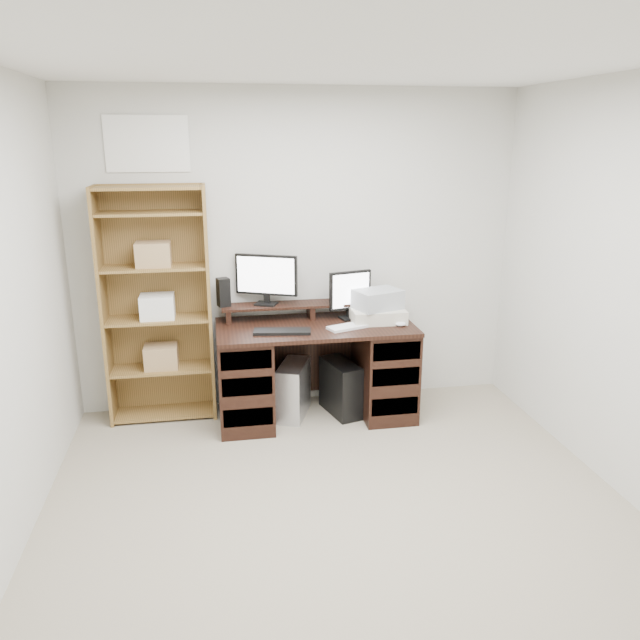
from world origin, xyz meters
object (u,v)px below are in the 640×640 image
object	(u,v)px
desk	(315,369)
printer	(377,315)
bookshelf	(158,303)
monitor_wide	(266,277)
monitor_small	(350,293)
tower_silver	(293,390)
tower_black	(341,388)

from	to	relation	value
desk	printer	xyz separation A→B (m)	(0.49, 0.01, 0.41)
desk	bookshelf	size ratio (longest dim) A/B	0.83
printer	bookshelf	distance (m)	1.68
monitor_wide	monitor_small	distance (m)	0.67
bookshelf	monitor_wide	bearing A→B (deg)	0.78
desk	bookshelf	distance (m)	1.31
tower_silver	bookshelf	bearing A→B (deg)	-169.85
desk	monitor_small	bearing A→B (deg)	23.16
desk	tower_black	bearing A→B (deg)	2.59
desk	tower_black	xyz separation A→B (m)	(0.21, 0.01, -0.18)
desk	monitor_wide	world-z (taller)	monitor_wide
tower_black	bookshelf	distance (m)	1.56
tower_silver	tower_black	distance (m)	0.38
tower_black	monitor_small	bearing A→B (deg)	36.68
monitor_small	printer	world-z (taller)	monitor_small
tower_silver	tower_black	xyz separation A→B (m)	(0.38, -0.02, -0.00)
printer	tower_silver	distance (m)	0.89
tower_silver	desk	bearing A→B (deg)	10.77
monitor_wide	printer	world-z (taller)	monitor_wide
monitor_small	bookshelf	size ratio (longest dim) A/B	0.21
monitor_small	tower_black	world-z (taller)	monitor_small
desk	monitor_wide	xyz separation A→B (m)	(-0.35, 0.22, 0.70)
desk	bookshelf	xyz separation A→B (m)	(-1.18, 0.21, 0.53)
printer	desk	bearing A→B (deg)	-177.16
tower_black	tower_silver	bearing A→B (deg)	161.90
monitor_small	tower_silver	xyz separation A→B (m)	(-0.47, -0.10, -0.74)
printer	monitor_small	bearing A→B (deg)	150.58
desk	tower_black	size ratio (longest dim) A/B	3.26
monitor_wide	printer	size ratio (longest dim) A/B	1.13
printer	tower_black	distance (m)	0.65
tower_black	bookshelf	size ratio (longest dim) A/B	0.26
desk	bookshelf	bearing A→B (deg)	169.74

